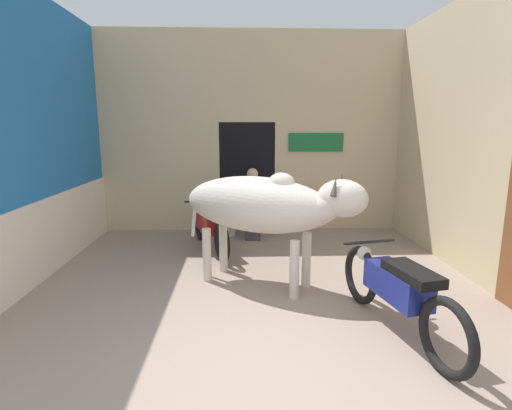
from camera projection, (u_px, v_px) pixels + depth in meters
ground_plane at (267, 374)px, 3.17m from camera, size 30.00×30.00×0.00m
wall_left_shopfront at (28, 141)px, 4.94m from camera, size 0.25×4.56×3.62m
wall_back_with_doorway at (250, 146)px, 7.55m from camera, size 5.48×0.93×3.62m
wall_right_with_door at (476, 138)px, 5.12m from camera, size 0.22×4.56×3.62m
cow at (264, 205)px, 4.76m from camera, size 2.25×1.59×1.44m
motorcycle_near at (397, 290)px, 3.73m from camera, size 0.64×1.99×0.76m
motorcycle_far at (210, 225)px, 6.29m from camera, size 0.80×1.81×0.72m
shopkeeper_seated at (253, 202)px, 6.90m from camera, size 0.37×0.33×1.23m
plastic_stool at (230, 223)px, 7.16m from camera, size 0.29×0.29×0.41m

